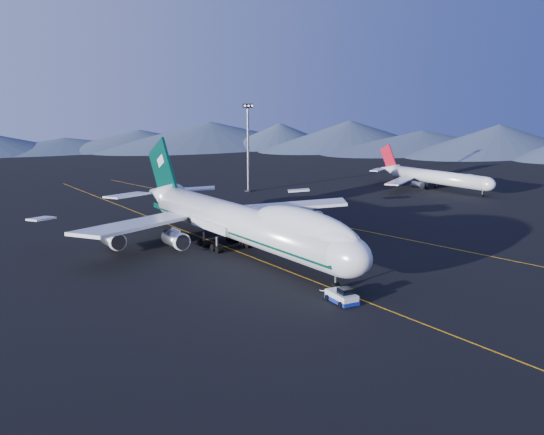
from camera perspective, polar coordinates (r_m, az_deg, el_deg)
ground at (r=111.33m, az=-2.99°, el=-3.32°), size 500.00×500.00×0.00m
taxiway_line_main at (r=111.32m, az=-2.99°, el=-3.31°), size 0.25×220.00×0.01m
taxiway_line_side at (r=136.53m, az=5.48°, el=-0.61°), size 28.08×198.09×0.01m
boeing_747 at (r=110.03m, az=-3.03°, el=-0.38°), size 59.62×72.43×19.37m
pushback_tug at (r=85.34m, az=6.57°, el=-7.49°), size 3.49×5.42×2.22m
second_jet at (r=192.98m, az=14.94°, el=3.72°), size 39.60×44.74×12.73m
service_van at (r=146.53m, az=3.87°, el=0.52°), size 3.79×5.71×1.46m
floodlight_mast at (r=181.37m, az=-2.27°, el=6.59°), size 3.22×2.41×26.05m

